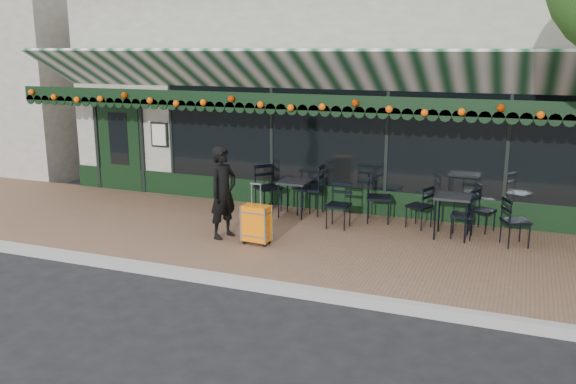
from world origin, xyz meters
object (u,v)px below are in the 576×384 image
at_px(cafe_table_b, 294,184).
at_px(chair_b_left, 310,189).
at_px(chair_solo, 268,188).
at_px(chair_a_extra, 516,222).
at_px(woman, 223,193).
at_px(chair_a_right, 483,211).
at_px(cafe_table_a, 453,200).
at_px(chair_b_right, 379,198).
at_px(chair_a_left, 419,206).
at_px(chair_b_front, 339,206).
at_px(suitcase, 256,224).
at_px(chair_a_front, 462,216).

height_order(cafe_table_b, chair_b_left, chair_b_left).
height_order(chair_b_left, chair_solo, chair_b_left).
height_order(chair_a_extra, chair_b_left, chair_b_left).
bearing_deg(cafe_table_b, chair_solo, 163.52).
xyz_separation_m(woman, chair_a_right, (4.18, 2.02, -0.43)).
xyz_separation_m(cafe_table_a, chair_b_left, (-2.81, 0.57, -0.17)).
relative_size(cafe_table_a, chair_a_extra, 0.91).
distance_m(cafe_table_a, chair_b_right, 1.51).
bearing_deg(chair_a_left, cafe_table_a, 80.62).
bearing_deg(chair_b_left, chair_b_front, 42.69).
height_order(suitcase, chair_b_left, suitcase).
bearing_deg(chair_a_right, cafe_table_a, 165.87).
bearing_deg(chair_a_front, chair_b_front, -175.29).
height_order(cafe_table_b, chair_solo, chair_solo).
bearing_deg(suitcase, chair_solo, 112.02).
height_order(suitcase, cafe_table_b, suitcase).
bearing_deg(cafe_table_b, chair_a_left, 2.28).
relative_size(chair_a_left, chair_solo, 0.85).
relative_size(suitcase, chair_a_front, 1.33).
bearing_deg(suitcase, chair_a_extra, 24.27).
bearing_deg(suitcase, chair_b_front, 58.63).
relative_size(chair_b_left, chair_b_front, 1.21).
distance_m(cafe_table_b, chair_a_left, 2.43).
height_order(woman, cafe_table_b, woman).
bearing_deg(chair_a_extra, chair_b_front, 66.01).
height_order(suitcase, chair_b_right, suitcase).
bearing_deg(chair_a_extra, chair_b_right, 51.24).
relative_size(woman, chair_a_right, 2.13).
bearing_deg(chair_a_front, chair_b_left, 169.35).
height_order(chair_a_right, chair_a_front, chair_a_front).
height_order(chair_b_right, chair_b_front, chair_b_right).
bearing_deg(chair_b_right, chair_a_front, -117.47).
bearing_deg(chair_a_left, chair_a_extra, 96.68).
height_order(cafe_table_a, chair_a_extra, chair_a_extra).
relative_size(cafe_table_a, chair_b_left, 0.75).
xyz_separation_m(chair_b_right, chair_solo, (-2.27, -0.00, 0.00)).
height_order(chair_a_left, chair_b_left, chair_b_left).
bearing_deg(woman, chair_a_left, -42.55).
bearing_deg(chair_a_right, chair_b_front, 131.50).
bearing_deg(suitcase, woman, 172.30).
height_order(chair_a_right, chair_a_extra, chair_a_extra).
bearing_deg(chair_b_front, chair_b_right, 49.00).
bearing_deg(suitcase, chair_a_right, 35.92).
height_order(woman, chair_b_left, woman).
bearing_deg(chair_a_extra, chair_solo, 57.63).
bearing_deg(chair_a_right, cafe_table_b, 119.32).
height_order(cafe_table_b, chair_a_left, chair_a_left).
relative_size(cafe_table_b, chair_b_front, 0.85).
relative_size(chair_a_right, chair_b_right, 0.81).
distance_m(chair_b_left, chair_b_front, 1.09).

